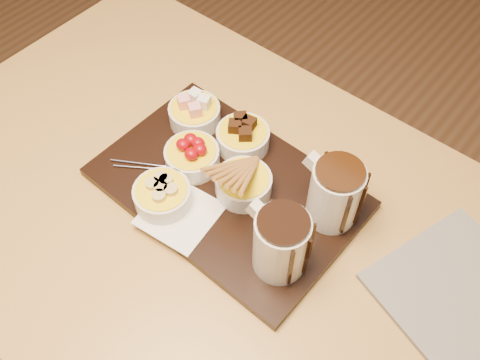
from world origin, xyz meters
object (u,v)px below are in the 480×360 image
Objects in this scene: pitcher_dark_chocolate at (281,244)px; newspaper at (477,311)px; bowl_strawberries at (192,157)px; dining_table at (210,234)px; pitcher_milk_chocolate at (335,195)px; serving_board at (227,188)px.

pitcher_dark_chocolate reaches higher than newspaper.
newspaper is (0.53, 0.07, -0.03)m from bowl_strawberries.
bowl_strawberries is 0.84× the size of pitcher_dark_chocolate.
pitcher_dark_chocolate is (0.17, -0.02, 0.18)m from dining_table.
pitcher_milk_chocolate is (0.18, 0.11, 0.18)m from dining_table.
pitcher_milk_chocolate is (0.26, 0.07, 0.04)m from bowl_strawberries.
serving_board is at bearing 82.38° from dining_table.
dining_table is 4.03× the size of newspaper.
newspaper is (0.27, 0.00, -0.07)m from pitcher_milk_chocolate.
serving_board is 0.08m from bowl_strawberries.
serving_board is at bearing 160.02° from pitcher_dark_chocolate.
serving_board is at bearing 2.42° from bowl_strawberries.
dining_table is at bearing -147.04° from pitcher_milk_chocolate.
newspaper is at bearing 7.97° from bowl_strawberries.
bowl_strawberries is at bearing -154.25° from newspaper.
newspaper is at bearing 10.09° from serving_board.
bowl_strawberries is at bearing 149.54° from dining_table.
dining_table is 10.14× the size of pitcher_dark_chocolate.
serving_board is 4.60× the size of bowl_strawberries.
serving_board reaches higher than newspaper.
pitcher_milk_chocolate is at bearing 31.81° from dining_table.
pitcher_milk_chocolate reaches higher than bowl_strawberries.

